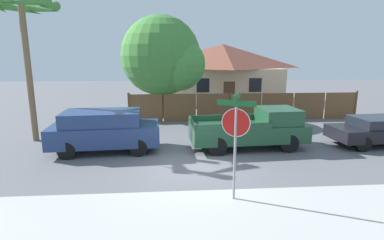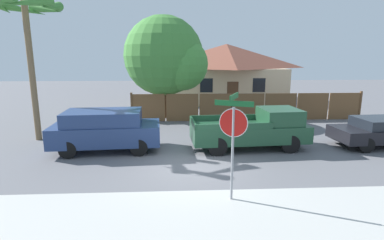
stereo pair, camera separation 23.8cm
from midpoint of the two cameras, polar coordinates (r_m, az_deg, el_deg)
name	(u,v)px [view 2 (the right image)]	position (r m, az deg, el deg)	size (l,w,h in m)	color
ground_plane	(192,167)	(11.10, 0.55, -8.90)	(80.00, 80.00, 0.00)	slate
sidewalk_strip	(199,219)	(7.85, 2.29, -18.27)	(36.00, 3.20, 0.01)	#B2B2AD
wooden_fence	(248,107)	(19.15, 10.99, 2.46)	(14.61, 0.12, 1.80)	brown
house	(226,72)	(27.35, 6.76, 9.12)	(10.10, 7.29, 5.04)	beige
oak_tree	(168,58)	(19.33, -4.33, 11.75)	(5.28, 5.03, 6.51)	brown
palm_tree	(26,18)	(15.93, -28.70, 16.62)	(3.18, 3.40, 6.52)	brown
red_suv	(106,129)	(13.17, -15.58, -1.68)	(4.59, 2.26, 1.74)	navy
orange_pickup	(254,129)	(13.36, 12.25, -1.72)	(5.08, 2.25, 1.74)	#1E472D
parked_sedan	(382,131)	(15.93, 32.87, -1.82)	(4.51, 2.09, 1.29)	black
stop_sign	(233,129)	(8.16, 8.69, -1.72)	(0.98, 0.88, 3.00)	gray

